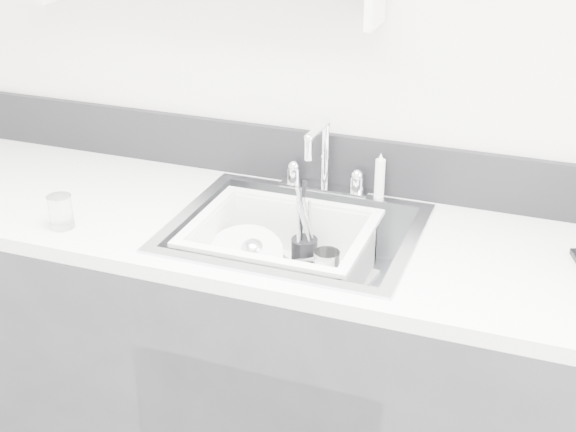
% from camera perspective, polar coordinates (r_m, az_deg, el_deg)
% --- Properties ---
extents(counter_run, '(3.20, 0.62, 0.92)m').
position_cam_1_polar(counter_run, '(2.34, 0.43, -11.00)').
color(counter_run, '#2C2C30').
rests_on(counter_run, ground).
extents(backsplash, '(3.20, 0.02, 0.16)m').
position_cam_1_polar(backsplash, '(2.32, 2.99, 3.98)').
color(backsplash, black).
rests_on(backsplash, counter_run).
extents(sink, '(0.64, 0.52, 0.20)m').
position_cam_1_polar(sink, '(2.14, 0.47, -3.06)').
color(sink, silver).
rests_on(sink, counter_run).
extents(faucet, '(0.26, 0.18, 0.23)m').
position_cam_1_polar(faucet, '(2.28, 2.58, 3.06)').
color(faucet, silver).
rests_on(faucet, counter_run).
extents(side_sprayer, '(0.03, 0.03, 0.14)m').
position_cam_1_polar(side_sprayer, '(2.25, 6.55, 2.81)').
color(side_sprayer, white).
rests_on(side_sprayer, counter_run).
extents(wash_tub, '(0.52, 0.44, 0.18)m').
position_cam_1_polar(wash_tub, '(2.13, -0.51, -2.79)').
color(wash_tub, white).
rests_on(wash_tub, sink).
extents(plate_stack, '(0.27, 0.27, 0.11)m').
position_cam_1_polar(plate_stack, '(2.17, -3.03, -3.67)').
color(plate_stack, white).
rests_on(plate_stack, wash_tub).
extents(utensil_cup, '(0.07, 0.07, 0.24)m').
position_cam_1_polar(utensil_cup, '(2.20, 1.16, -2.47)').
color(utensil_cup, black).
rests_on(utensil_cup, wash_tub).
extents(ladle, '(0.29, 0.24, 0.08)m').
position_cam_1_polar(ladle, '(2.14, -1.40, -3.72)').
color(ladle, silver).
rests_on(ladle, wash_tub).
extents(tumbler_in_tub, '(0.07, 0.07, 0.10)m').
position_cam_1_polar(tumbler_in_tub, '(2.12, 2.76, -3.74)').
color(tumbler_in_tub, white).
rests_on(tumbler_in_tub, wash_tub).
extents(tumbler_counter, '(0.08, 0.08, 0.09)m').
position_cam_1_polar(tumbler_counter, '(2.17, -15.87, 0.29)').
color(tumbler_counter, white).
rests_on(tumbler_counter, counter_run).
extents(bowl_small, '(0.14, 0.14, 0.04)m').
position_cam_1_polar(bowl_small, '(2.06, 1.75, -5.72)').
color(bowl_small, white).
rests_on(bowl_small, wash_tub).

